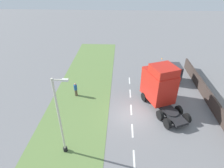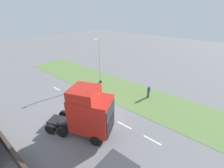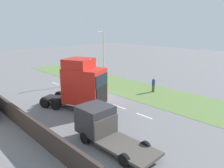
{
  "view_description": "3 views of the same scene",
  "coord_description": "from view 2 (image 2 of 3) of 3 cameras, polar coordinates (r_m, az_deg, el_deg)",
  "views": [
    {
      "loc": [
        -1.34,
        -15.52,
        13.47
      ],
      "look_at": [
        -2.18,
        1.43,
        2.99
      ],
      "focal_mm": 30.0,
      "sensor_mm": 36.0,
      "label": 1
    },
    {
      "loc": [
        10.28,
        10.9,
        10.92
      ],
      "look_at": [
        -2.46,
        0.36,
        2.75
      ],
      "focal_mm": 24.0,
      "sensor_mm": 36.0,
      "label": 2
    },
    {
      "loc": [
        14.74,
        18.66,
        7.87
      ],
      "look_at": [
        -1.69,
        1.27,
        1.52
      ],
      "focal_mm": 35.0,
      "sensor_mm": 36.0,
      "label": 3
    }
  ],
  "objects": [
    {
      "name": "pedestrian",
      "position": [
        21.16,
        13.74,
        -2.88
      ],
      "size": [
        0.39,
        0.39,
        1.77
      ],
      "color": "brown",
      "rests_on": "ground"
    },
    {
      "name": "grass_verge",
      "position": [
        22.43,
        5.06,
        -2.92
      ],
      "size": [
        7.0,
        44.0,
        0.01
      ],
      "color": "#607F42",
      "rests_on": "ground"
    },
    {
      "name": "ground_plane",
      "position": [
        18.54,
        -5.81,
        -9.93
      ],
      "size": [
        120.0,
        120.0,
        0.0
      ],
      "primitive_type": "plane",
      "color": "slate",
      "rests_on": "ground"
    },
    {
      "name": "boundary_wall",
      "position": [
        14.96,
        -33.14,
        -21.95
      ],
      "size": [
        0.25,
        24.0,
        1.52
      ],
      "color": "#382D28",
      "rests_on": "ground"
    },
    {
      "name": "lorry_cab",
      "position": [
        14.12,
        -8.82,
        -10.73
      ],
      "size": [
        4.79,
        6.86,
        5.11
      ],
      "rotation": [
        0.0,
        0.0,
        0.39
      ],
      "color": "black",
      "rests_on": "ground"
    },
    {
      "name": "lamp_post",
      "position": [
        23.85,
        -4.75,
        7.62
      ],
      "size": [
        1.3,
        0.36,
        7.26
      ],
      "color": "black",
      "rests_on": "ground"
    },
    {
      "name": "lane_markings",
      "position": [
        18.96,
        -7.33,
        -9.1
      ],
      "size": [
        0.16,
        17.8,
        0.0
      ],
      "color": "white",
      "rests_on": "ground"
    }
  ]
}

